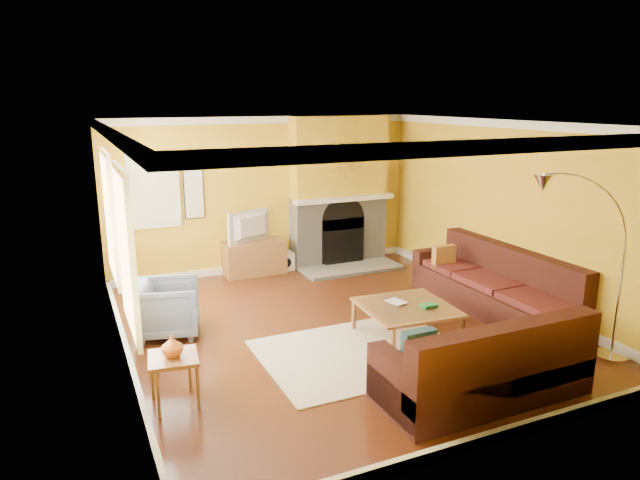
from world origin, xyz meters
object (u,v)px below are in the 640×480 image
armchair (168,308)px  side_table (174,381)px  sectional_sofa (443,303)px  media_console (254,258)px  arc_lamp (584,274)px  coffee_table (406,321)px

armchair → side_table: (-0.26, -1.82, -0.10)m
sectional_sofa → media_console: sectional_sofa is taller
side_table → arc_lamp: bearing=-14.1°
coffee_table → side_table: (-3.02, -0.46, 0.04)m
arc_lamp → coffee_table: bearing=129.4°
sectional_sofa → armchair: sectional_sofa is taller
coffee_table → media_console: media_console is taller
coffee_table → armchair: size_ratio=1.40×
sectional_sofa → arc_lamp: bearing=-60.1°
media_console → armchair: size_ratio=1.34×
media_console → side_table: size_ratio=2.02×
sectional_sofa → arc_lamp: 1.75m
media_console → arc_lamp: bearing=-66.2°
sectional_sofa → media_console: size_ratio=3.57×
sectional_sofa → arc_lamp: (0.80, -1.39, 0.68)m
sectional_sofa → side_table: size_ratio=7.19×
arc_lamp → media_console: bearing=113.8°
coffee_table → side_table: side_table is taller
coffee_table → armchair: 3.08m
sectional_sofa → arc_lamp: arc_lamp is taller
armchair → media_console: bearing=-28.1°
side_table → media_console: bearing=61.7°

